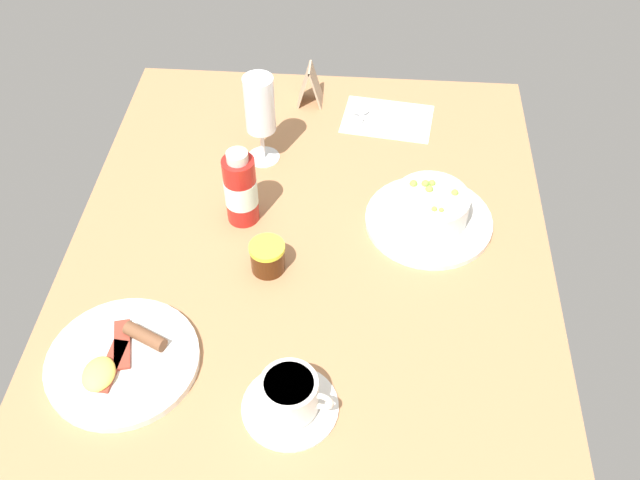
# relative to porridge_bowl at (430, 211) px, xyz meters

# --- Properties ---
(ground_plane) EXTENTS (1.10, 0.84, 0.03)m
(ground_plane) POSITION_rel_porridge_bowl_xyz_m (-0.10, 0.21, -0.05)
(ground_plane) COLOR #A8754C
(porridge_bowl) EXTENTS (0.23, 0.23, 0.08)m
(porridge_bowl) POSITION_rel_porridge_bowl_xyz_m (0.00, 0.00, 0.00)
(porridge_bowl) COLOR silver
(porridge_bowl) RESTS_ON ground_plane
(cutlery_setting) EXTENTS (0.15, 0.20, 0.01)m
(cutlery_setting) POSITION_rel_porridge_bowl_xyz_m (0.30, 0.08, -0.03)
(cutlery_setting) COLOR silver
(cutlery_setting) RESTS_ON ground_plane
(coffee_cup) EXTENTS (0.14, 0.14, 0.07)m
(coffee_cup) POSITION_rel_porridge_bowl_xyz_m (-0.39, 0.21, 0.00)
(coffee_cup) COLOR silver
(coffee_cup) RESTS_ON ground_plane
(wine_glass) EXTENTS (0.06, 0.06, 0.18)m
(wine_glass) POSITION_rel_porridge_bowl_xyz_m (0.16, 0.32, 0.09)
(wine_glass) COLOR white
(wine_glass) RESTS_ON ground_plane
(jam_jar) EXTENTS (0.06, 0.06, 0.06)m
(jam_jar) POSITION_rel_porridge_bowl_xyz_m (-0.13, 0.27, -0.00)
(jam_jar) COLOR #45200B
(jam_jar) RESTS_ON ground_plane
(sauce_bottle_red) EXTENTS (0.06, 0.06, 0.15)m
(sauce_bottle_red) POSITION_rel_porridge_bowl_xyz_m (-0.01, 0.33, 0.04)
(sauce_bottle_red) COLOR #B21E19
(sauce_bottle_red) RESTS_ON ground_plane
(breakfast_plate) EXTENTS (0.23, 0.23, 0.04)m
(breakfast_plate) POSITION_rel_porridge_bowl_xyz_m (-0.34, 0.47, -0.02)
(breakfast_plate) COLOR silver
(breakfast_plate) RESTS_ON ground_plane
(menu_card) EXTENTS (0.05, 0.05, 0.09)m
(menu_card) POSITION_rel_porridge_bowl_xyz_m (0.35, 0.24, 0.01)
(menu_card) COLOR tan
(menu_card) RESTS_ON ground_plane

